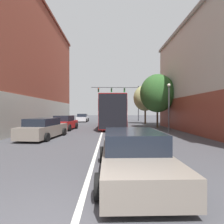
% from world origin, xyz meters
% --- Properties ---
extents(lane_center_line, '(0.14, 47.62, 0.01)m').
position_xyz_m(lane_center_line, '(0.00, 17.81, 0.00)').
color(lane_center_line, silver).
rests_on(lane_center_line, ground_plane).
extents(bus, '(3.17, 12.57, 3.49)m').
position_xyz_m(bus, '(1.14, 19.30, 1.96)').
color(bus, maroon).
rests_on(bus, ground_plane).
extents(hatchback_foreground, '(2.10, 4.51, 1.28)m').
position_xyz_m(hatchback_foreground, '(1.30, 3.04, 0.61)').
color(hatchback_foreground, slate).
rests_on(hatchback_foreground, ground_plane).
extents(parked_car_left_near, '(2.38, 4.75, 1.39)m').
position_xyz_m(parked_car_left_near, '(-3.95, 10.13, 0.66)').
color(parked_car_left_near, slate).
rests_on(parked_car_left_near, ground_plane).
extents(parked_car_left_mid, '(2.18, 3.95, 1.45)m').
position_xyz_m(parked_car_left_mid, '(-3.84, 15.50, 0.69)').
color(parked_car_left_mid, red).
rests_on(parked_car_left_mid, ground_plane).
extents(parked_car_left_far, '(1.95, 3.98, 1.42)m').
position_xyz_m(parked_car_left_far, '(-4.03, 28.90, 0.68)').
color(parked_car_left_far, silver).
rests_on(parked_car_left_far, ground_plane).
extents(traffic_signal_gantry, '(9.22, 0.36, 6.79)m').
position_xyz_m(traffic_signal_gantry, '(3.36, 31.61, 5.09)').
color(traffic_signal_gantry, '#333338').
rests_on(traffic_signal_gantry, ground_plane).
extents(street_lamp, '(0.28, 0.28, 4.34)m').
position_xyz_m(street_lamp, '(5.92, 13.19, 2.34)').
color(street_lamp, '#47474C').
rests_on(street_lamp, ground_plane).
extents(street_tree_near, '(3.91, 3.52, 6.06)m').
position_xyz_m(street_tree_near, '(6.10, 17.45, 3.91)').
color(street_tree_near, '#3D2D1E').
rests_on(street_tree_near, ground_plane).
extents(street_tree_far, '(3.55, 3.19, 5.84)m').
position_xyz_m(street_tree_far, '(6.14, 24.11, 3.88)').
color(street_tree_far, '#4C3823').
rests_on(street_tree_far, ground_plane).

